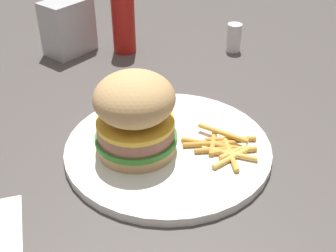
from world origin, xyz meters
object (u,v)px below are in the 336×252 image
ketchup_bottle (123,15)px  salt_shaker (234,38)px  napkin_dispenser (68,27)px  plate (168,148)px  sandwich (135,116)px  fries_pile (223,147)px

ketchup_bottle → salt_shaker: bearing=-89.8°
napkin_dispenser → plate: bearing=69.0°
sandwich → ketchup_bottle: ketchup_bottle is taller
fries_pile → ketchup_bottle: 0.38m
fries_pile → napkin_dispenser: napkin_dispenser is taller
plate → fries_pile: (-0.01, -0.07, 0.01)m
plate → napkin_dispenser: bearing=30.5°
napkin_dispenser → ketchup_bottle: ketchup_bottle is taller
napkin_dispenser → ketchup_bottle: 0.11m
plate → salt_shaker: (0.33, -0.13, 0.02)m
fries_pile → ketchup_bottle: ketchup_bottle is taller
fries_pile → ketchup_bottle: size_ratio=0.70×
fries_pile → napkin_dispenser: 0.43m
plate → salt_shaker: salt_shaker is taller
salt_shaker → plate: bearing=158.8°
ketchup_bottle → plate: bearing=-165.4°
fries_pile → ketchup_bottle: bearing=25.0°
plate → sandwich: sandwich is taller
napkin_dispenser → salt_shaker: (0.01, -0.32, -0.02)m
plate → fries_pile: 0.07m
ketchup_bottle → salt_shaker: (0.00, -0.21, -0.05)m
plate → sandwich: 0.08m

